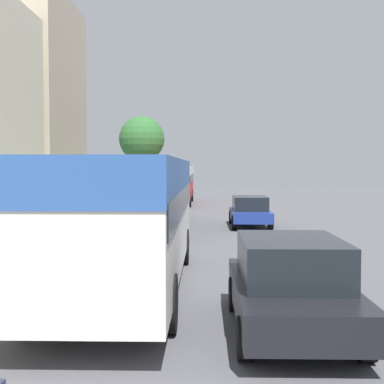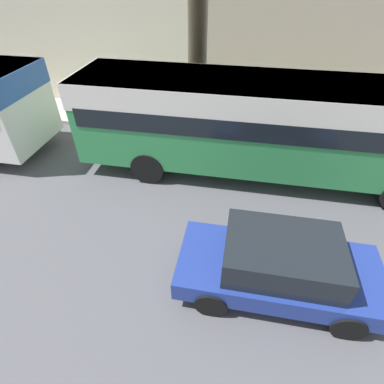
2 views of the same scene
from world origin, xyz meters
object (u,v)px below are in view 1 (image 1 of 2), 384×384
object	(u,v)px
bus_following	(157,186)
bus_third_in_line	(175,179)
bus_lead	(126,205)
car_far_curb	(291,284)
car_crossing	(250,211)

from	to	relation	value
bus_following	bus_third_in_line	xyz separation A→B (m)	(-0.02, 14.86, -0.06)
bus_lead	car_far_curb	distance (m)	4.56
car_crossing	car_far_curb	distance (m)	15.68
bus_lead	car_far_curb	bearing A→B (deg)	-43.40
bus_lead	bus_third_in_line	size ratio (longest dim) A/B	1.07
bus_third_in_line	car_far_curb	world-z (taller)	bus_third_in_line
bus_following	car_far_curb	world-z (taller)	bus_following
bus_lead	car_crossing	world-z (taller)	bus_lead
bus_lead	car_far_curb	size ratio (longest dim) A/B	2.38
bus_third_in_line	car_crossing	xyz separation A→B (m)	(4.27, -14.67, -1.10)
car_far_curb	bus_lead	bearing A→B (deg)	136.60
bus_following	bus_third_in_line	distance (m)	14.86
bus_lead	bus_following	size ratio (longest dim) A/B	0.90
bus_lead	car_crossing	bearing A→B (deg)	73.09
bus_lead	bus_following	bearing A→B (deg)	91.91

